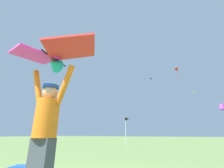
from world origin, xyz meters
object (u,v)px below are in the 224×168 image
object	(u,v)px
kite_flyer_person	(45,129)
distant_kite_purple_low_right	(222,107)
distant_kite_yellow_mid_left	(194,91)
held_stunt_kite	(52,56)
distant_kite_blue_overhead_distant	(151,79)
distant_kite_red_far_center	(177,70)
marker_flag	(127,121)

from	to	relation	value
kite_flyer_person	distant_kite_purple_low_right	distance (m)	35.80
kite_flyer_person	distant_kite_yellow_mid_left	xyz separation A→B (m)	(5.04, 33.93, 8.70)
held_stunt_kite	distant_kite_blue_overhead_distant	size ratio (longest dim) A/B	1.11
kite_flyer_person	distant_kite_red_far_center	distance (m)	33.92
distant_kite_purple_low_right	marker_flag	distance (m)	28.31
distant_kite_red_far_center	marker_flag	xyz separation A→B (m)	(-3.96, -22.72, -12.33)
distant_kite_purple_low_right	marker_flag	world-z (taller)	distant_kite_purple_low_right
distant_kite_blue_overhead_distant	marker_flag	xyz separation A→B (m)	(2.09, -25.30, -12.04)
held_stunt_kite	distant_kite_red_far_center	distance (m)	33.54
distant_kite_blue_overhead_distant	distant_kite_yellow_mid_left	bearing A→B (deg)	1.10
distant_kite_yellow_mid_left	marker_flag	size ratio (longest dim) A/B	0.47
distant_kite_red_far_center	distant_kite_yellow_mid_left	bearing A→B (deg)	45.38
kite_flyer_person	distant_kite_blue_overhead_distant	bearing A→B (deg)	96.29
kite_flyer_person	distant_kite_red_far_center	size ratio (longest dim) A/B	0.92
held_stunt_kite	distant_kite_blue_overhead_distant	distance (m)	35.97
distant_kite_blue_overhead_distant	marker_flag	distance (m)	28.09
distant_kite_purple_low_right	distant_kite_red_far_center	size ratio (longest dim) A/B	0.60
kite_flyer_person	marker_flag	distance (m)	8.66
distant_kite_purple_low_right	distant_kite_red_far_center	xyz separation A→B (m)	(-7.17, -2.97, 8.10)
kite_flyer_person	distant_kite_purple_low_right	xyz separation A→B (m)	(9.50, 34.15, 5.02)
kite_flyer_person	held_stunt_kite	xyz separation A→B (m)	(0.01, -0.07, 1.18)
distant_kite_purple_low_right	distant_kite_red_far_center	bearing A→B (deg)	-157.52
distant_kite_yellow_mid_left	distant_kite_purple_low_right	bearing A→B (deg)	2.86
held_stunt_kite	distant_kite_yellow_mid_left	bearing A→B (deg)	81.57
marker_flag	held_stunt_kite	bearing A→B (deg)	-79.17
kite_flyer_person	distant_kite_red_far_center	world-z (taller)	distant_kite_red_far_center
distant_kite_purple_low_right	distant_kite_blue_overhead_distant	world-z (taller)	distant_kite_blue_overhead_distant
kite_flyer_person	distant_kite_red_far_center	xyz separation A→B (m)	(2.34, 31.19, 13.13)
distant_kite_red_far_center	distant_kite_purple_low_right	bearing A→B (deg)	22.48
kite_flyer_person	marker_flag	xyz separation A→B (m)	(-1.63, 8.46, 0.80)
kite_flyer_person	held_stunt_kite	world-z (taller)	held_stunt_kite
distant_kite_red_far_center	marker_flag	size ratio (longest dim) A/B	1.05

